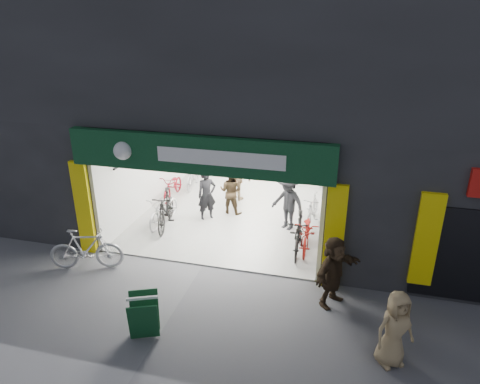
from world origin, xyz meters
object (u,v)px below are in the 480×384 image
at_px(bike_right_front, 298,234).
at_px(bike_left_front, 164,209).
at_px(pedestrian_near, 395,329).
at_px(sandwich_board, 144,315).
at_px(parked_bike, 86,249).

bearing_deg(bike_right_front, bike_left_front, 167.60).
xyz_separation_m(pedestrian_near, sandwich_board, (-4.74, -0.47, -0.27)).
relative_size(bike_left_front, bike_right_front, 0.98).
xyz_separation_m(bike_left_front, bike_right_front, (4.26, -0.74, 0.08)).
xyz_separation_m(bike_left_front, sandwich_board, (1.72, -4.84, 0.02)).
bearing_deg(bike_right_front, parked_bike, -159.55).
relative_size(bike_left_front, sandwich_board, 2.01).
bearing_deg(parked_bike, bike_left_front, -33.27).
bearing_deg(bike_right_front, pedestrian_near, -61.44).
xyz_separation_m(parked_bike, pedestrian_near, (7.29, -1.47, 0.21)).
distance_m(bike_left_front, parked_bike, 3.02).
bearing_deg(sandwich_board, parked_bike, 119.43).
distance_m(parked_bike, sandwich_board, 3.20).
bearing_deg(pedestrian_near, bike_right_front, 90.68).
height_order(bike_right_front, sandwich_board, bike_right_front).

